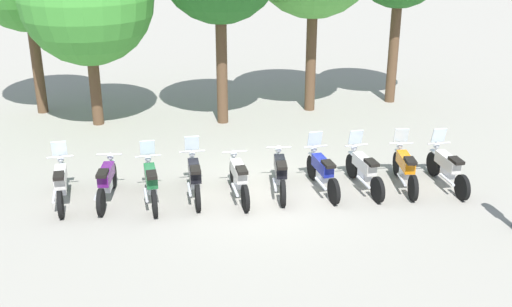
# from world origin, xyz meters

# --- Properties ---
(ground_plane) EXTENTS (80.00, 80.00, 0.00)m
(ground_plane) POSITION_xyz_m (0.00, 0.00, 0.00)
(ground_plane) COLOR gray
(motorcycle_0) EXTENTS (0.62, 2.19, 1.37)m
(motorcycle_0) POSITION_xyz_m (-4.77, 0.50, 0.52)
(motorcycle_0) COLOR black
(motorcycle_0) RESTS_ON ground_plane
(motorcycle_1) EXTENTS (0.69, 2.18, 0.99)m
(motorcycle_1) POSITION_xyz_m (-3.70, 0.43, 0.50)
(motorcycle_1) COLOR black
(motorcycle_1) RESTS_ON ground_plane
(motorcycle_2) EXTENTS (0.62, 2.19, 1.37)m
(motorcycle_2) POSITION_xyz_m (-2.65, 0.13, 0.52)
(motorcycle_2) COLOR black
(motorcycle_2) RESTS_ON ground_plane
(motorcycle_3) EXTENTS (0.62, 2.19, 1.37)m
(motorcycle_3) POSITION_xyz_m (-1.59, 0.23, 0.52)
(motorcycle_3) COLOR black
(motorcycle_3) RESTS_ON ground_plane
(motorcycle_4) EXTENTS (0.62, 2.19, 0.99)m
(motorcycle_4) POSITION_xyz_m (-0.53, -0.01, 0.50)
(motorcycle_4) COLOR black
(motorcycle_4) RESTS_ON ground_plane
(motorcycle_5) EXTENTS (0.69, 2.18, 0.99)m
(motorcycle_5) POSITION_xyz_m (0.53, 0.08, 0.50)
(motorcycle_5) COLOR black
(motorcycle_5) RESTS_ON ground_plane
(motorcycle_6) EXTENTS (0.62, 2.19, 1.37)m
(motorcycle_6) POSITION_xyz_m (1.58, -0.04, 0.52)
(motorcycle_6) COLOR black
(motorcycle_6) RESTS_ON ground_plane
(motorcycle_7) EXTENTS (0.62, 2.19, 1.37)m
(motorcycle_7) POSITION_xyz_m (2.64, -0.16, 0.52)
(motorcycle_7) COLOR black
(motorcycle_7) RESTS_ON ground_plane
(motorcycle_8) EXTENTS (0.71, 2.18, 1.37)m
(motorcycle_8) POSITION_xyz_m (3.71, -0.24, 0.52)
(motorcycle_8) COLOR black
(motorcycle_8) RESTS_ON ground_plane
(motorcycle_9) EXTENTS (0.62, 2.19, 1.37)m
(motorcycle_9) POSITION_xyz_m (4.76, -0.45, 0.52)
(motorcycle_9) COLOR black
(motorcycle_9) RESTS_ON ground_plane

